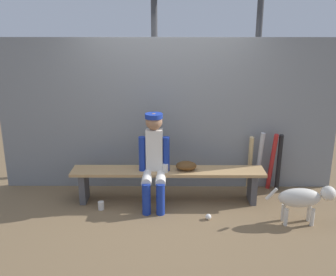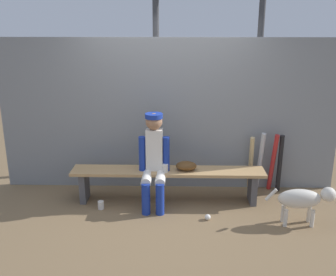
# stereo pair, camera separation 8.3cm
# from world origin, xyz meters

# --- Properties ---
(ground_plane) EXTENTS (30.00, 30.00, 0.00)m
(ground_plane) POSITION_xyz_m (0.00, 0.00, 0.00)
(ground_plane) COLOR brown
(chainlink_fence) EXTENTS (4.83, 0.03, 2.18)m
(chainlink_fence) POSITION_xyz_m (0.00, 0.51, 1.09)
(chainlink_fence) COLOR gray
(chainlink_fence) RESTS_ON ground_plane
(dugout_bench) EXTENTS (2.60, 0.36, 0.46)m
(dugout_bench) POSITION_xyz_m (0.00, 0.00, 0.36)
(dugout_bench) COLOR tan
(dugout_bench) RESTS_ON ground_plane
(player_seated) EXTENTS (0.41, 0.55, 1.24)m
(player_seated) POSITION_xyz_m (-0.18, -0.11, 0.67)
(player_seated) COLOR silver
(player_seated) RESTS_ON ground_plane
(baseball_glove) EXTENTS (0.28, 0.20, 0.12)m
(baseball_glove) POSITION_xyz_m (0.24, 0.00, 0.52)
(baseball_glove) COLOR #593819
(baseball_glove) RESTS_ON dugout_bench
(bat_wood_natural) EXTENTS (0.10, 0.23, 0.82)m
(bat_wood_natural) POSITION_xyz_m (1.19, 0.42, 0.41)
(bat_wood_natural) COLOR tan
(bat_wood_natural) RESTS_ON ground_plane
(bat_aluminum_silver) EXTENTS (0.10, 0.22, 0.89)m
(bat_aluminum_silver) POSITION_xyz_m (1.32, 0.40, 0.44)
(bat_aluminum_silver) COLOR #B7B7BC
(bat_aluminum_silver) RESTS_ON ground_plane
(bat_aluminum_red) EXTENTS (0.09, 0.23, 0.88)m
(bat_aluminum_red) POSITION_xyz_m (1.49, 0.36, 0.44)
(bat_aluminum_red) COLOR #B22323
(bat_aluminum_red) RESTS_ON ground_plane
(bat_aluminum_black) EXTENTS (0.09, 0.15, 0.87)m
(bat_aluminum_black) POSITION_xyz_m (1.59, 0.34, 0.43)
(bat_aluminum_black) COLOR black
(bat_aluminum_black) RESTS_ON ground_plane
(baseball) EXTENTS (0.07, 0.07, 0.07)m
(baseball) POSITION_xyz_m (0.51, -0.52, 0.04)
(baseball) COLOR white
(baseball) RESTS_ON ground_plane
(cup_on_ground) EXTENTS (0.08, 0.08, 0.11)m
(cup_on_ground) POSITION_xyz_m (-0.88, -0.26, 0.06)
(cup_on_ground) COLOR silver
(cup_on_ground) RESTS_ON ground_plane
(cup_on_bench) EXTENTS (0.08, 0.08, 0.11)m
(cup_on_bench) POSITION_xyz_m (-0.04, -0.08, 0.52)
(cup_on_bench) COLOR silver
(cup_on_bench) RESTS_ON dugout_bench
(dog) EXTENTS (0.84, 0.20, 0.49)m
(dog) POSITION_xyz_m (1.65, -0.59, 0.34)
(dog) COLOR beige
(dog) RESTS_ON ground_plane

